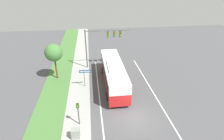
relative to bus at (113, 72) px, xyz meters
name	(u,v)px	position (x,y,z in m)	size (l,w,h in m)	color
ground_plane	(135,118)	(1.38, -7.18, -1.91)	(80.00, 80.00, 0.00)	#4C4C4F
sidewalk	(77,123)	(-4.82, -7.18, -1.85)	(2.80, 80.00, 0.12)	#9E9E99
grass_verge	(46,126)	(-8.02, -7.18, -1.86)	(3.60, 80.00, 0.10)	#477538
lane_divider_near	(102,121)	(-2.22, -7.18, -1.91)	(0.14, 30.00, 0.01)	silver
lane_divider_far	(167,115)	(4.98, -7.18, -1.91)	(0.14, 30.00, 0.01)	silver
bus	(113,72)	(0.00, 0.00, 0.00)	(2.71, 11.38, 3.46)	red
signal_gantry	(102,40)	(-1.11, 5.76, 2.97)	(7.39, 0.41, 6.58)	#4C4C51
pedestrian_signal	(78,111)	(-4.55, -7.47, -0.05)	(0.28, 0.34, 2.71)	#4C4C51
street_sign	(85,75)	(-3.96, -0.28, 0.05)	(1.60, 0.08, 2.72)	#4C4C51
utility_cabinet	(76,133)	(-4.83, -9.16, -1.29)	(0.79, 0.58, 1.01)	gray
roadside_tree	(54,53)	(-8.20, 2.72, 2.27)	(2.52, 2.52, 5.37)	brown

